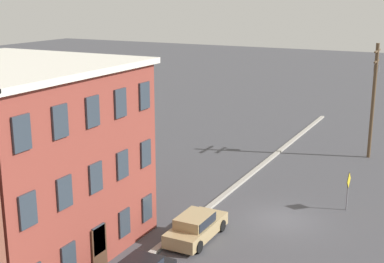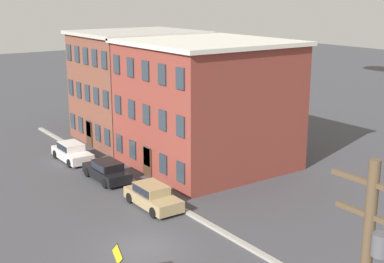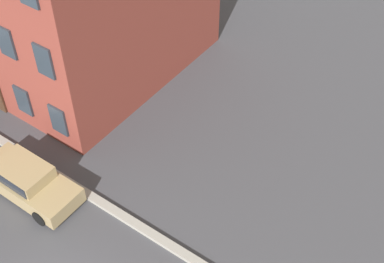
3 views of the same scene
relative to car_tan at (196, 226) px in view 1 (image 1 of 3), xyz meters
The scene contains 6 objects.
ground_plane 5.71m from the car_tan, 36.01° to the right, with size 200.00×200.00×0.00m, color #424247.
kerb_strip 4.78m from the car_tan, 14.34° to the left, with size 56.00×0.36×0.16m, color #9E998E.
apartment_midblock 10.29m from the car_tan, 122.31° to the left, with size 11.31×11.15×9.61m.
car_tan is the anchor object (origin of this frame).
caution_sign 10.14m from the car_tan, 39.44° to the right, with size 1.05×0.08×2.45m.
utility_pole 21.09m from the car_tan, 16.11° to the right, with size 2.40×0.44×9.18m.
Camera 1 is at (-28.26, -8.61, 12.80)m, focal length 50.00 mm.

